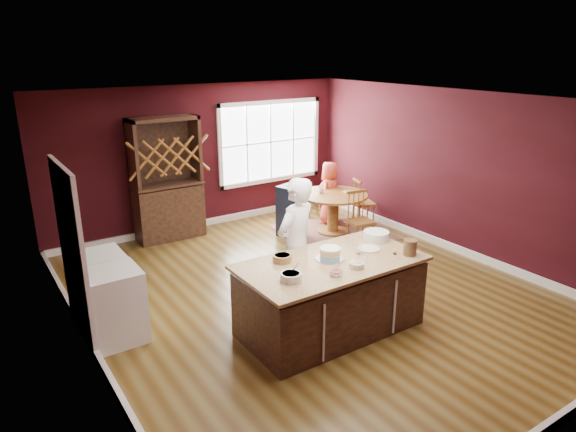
# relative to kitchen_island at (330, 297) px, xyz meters

# --- Properties ---
(room_shell) EXTENTS (7.00, 7.00, 7.00)m
(room_shell) POSITION_rel_kitchen_island_xyz_m (0.39, 0.95, 0.91)
(room_shell) COLOR brown
(room_shell) RESTS_ON ground
(window) EXTENTS (2.36, 0.10, 1.66)m
(window) POSITION_rel_kitchen_island_xyz_m (1.89, 4.42, 1.06)
(window) COLOR white
(window) RESTS_ON room_shell
(doorway) EXTENTS (0.08, 1.26, 2.13)m
(doorway) POSITION_rel_kitchen_island_xyz_m (-2.58, 1.55, 0.59)
(doorway) COLOR white
(doorway) RESTS_ON room_shell
(kitchen_island) EXTENTS (2.23, 1.17, 0.92)m
(kitchen_island) POSITION_rel_kitchen_island_xyz_m (0.00, 0.00, 0.00)
(kitchen_island) COLOR black
(kitchen_island) RESTS_ON ground
(dining_table) EXTENTS (1.26, 1.26, 0.75)m
(dining_table) POSITION_rel_kitchen_island_xyz_m (2.22, 2.74, 0.10)
(dining_table) COLOR brown
(dining_table) RESTS_ON ground
(baker) EXTENTS (0.76, 0.61, 1.80)m
(baker) POSITION_rel_kitchen_island_xyz_m (-0.04, 0.70, 0.46)
(baker) COLOR white
(baker) RESTS_ON ground
(layer_cake) EXTENTS (0.35, 0.35, 0.14)m
(layer_cake) POSITION_rel_kitchen_island_xyz_m (0.02, 0.06, 0.55)
(layer_cake) COLOR white
(layer_cake) RESTS_ON kitchen_island
(bowl_blue) EXTENTS (0.24, 0.24, 0.09)m
(bowl_blue) POSITION_rel_kitchen_island_xyz_m (-0.70, -0.18, 0.53)
(bowl_blue) COLOR silver
(bowl_blue) RESTS_ON kitchen_island
(bowl_yellow) EXTENTS (0.22, 0.22, 0.08)m
(bowl_yellow) POSITION_rel_kitchen_island_xyz_m (-0.49, 0.31, 0.52)
(bowl_yellow) COLOR brown
(bowl_yellow) RESTS_ON kitchen_island
(bowl_pink) EXTENTS (0.16, 0.16, 0.06)m
(bowl_pink) POSITION_rel_kitchen_island_xyz_m (-0.21, -0.35, 0.51)
(bowl_pink) COLOR silver
(bowl_pink) RESTS_ON kitchen_island
(bowl_olive) EXTENTS (0.17, 0.17, 0.06)m
(bowl_olive) POSITION_rel_kitchen_island_xyz_m (0.12, -0.31, 0.51)
(bowl_olive) COLOR beige
(bowl_olive) RESTS_ON kitchen_island
(drinking_glass) EXTENTS (0.08, 0.08, 0.15)m
(drinking_glass) POSITION_rel_kitchen_island_xyz_m (0.42, -0.02, 0.56)
(drinking_glass) COLOR silver
(drinking_glass) RESTS_ON kitchen_island
(dinner_plate) EXTENTS (0.28, 0.28, 0.02)m
(dinner_plate) POSITION_rel_kitchen_island_xyz_m (0.62, 0.03, 0.49)
(dinner_plate) COLOR #FFE5BB
(dinner_plate) RESTS_ON kitchen_island
(white_tub) EXTENTS (0.34, 0.34, 0.11)m
(white_tub) POSITION_rel_kitchen_island_xyz_m (0.93, 0.23, 0.54)
(white_tub) COLOR white
(white_tub) RESTS_ON kitchen_island
(stoneware_crock) EXTENTS (0.16, 0.16, 0.19)m
(stoneware_crock) POSITION_rel_kitchen_island_xyz_m (0.91, -0.38, 0.58)
(stoneware_crock) COLOR brown
(stoneware_crock) RESTS_ON kitchen_island
(toy_figurine) EXTENTS (0.04, 0.04, 0.07)m
(toy_figurine) POSITION_rel_kitchen_island_xyz_m (0.77, -0.27, 0.52)
(toy_figurine) COLOR #FEF30D
(toy_figurine) RESTS_ON kitchen_island
(rug) EXTENTS (2.36, 2.03, 0.01)m
(rug) POSITION_rel_kitchen_island_xyz_m (2.22, 2.74, -0.43)
(rug) COLOR brown
(rug) RESTS_ON ground
(chair_east) EXTENTS (0.47, 0.48, 0.91)m
(chair_east) POSITION_rel_kitchen_island_xyz_m (3.04, 2.80, 0.02)
(chair_east) COLOR brown
(chair_east) RESTS_ON ground
(chair_south) EXTENTS (0.47, 0.46, 0.98)m
(chair_south) POSITION_rel_kitchen_island_xyz_m (2.18, 1.92, 0.05)
(chair_south) COLOR brown
(chair_south) RESTS_ON ground
(chair_north) EXTENTS (0.56, 0.55, 1.01)m
(chair_north) POSITION_rel_kitchen_island_xyz_m (2.55, 3.58, 0.07)
(chair_north) COLOR brown
(chair_north) RESTS_ON ground
(seated_woman) EXTENTS (0.72, 0.65, 1.23)m
(seated_woman) POSITION_rel_kitchen_island_xyz_m (2.49, 3.20, 0.18)
(seated_woman) COLOR #C94431
(seated_woman) RESTS_ON ground
(high_chair) EXTENTS (0.50, 0.50, 0.99)m
(high_chair) POSITION_rel_kitchen_island_xyz_m (1.46, 3.03, 0.05)
(high_chair) COLOR black
(high_chair) RESTS_ON ground
(toddler) EXTENTS (0.18, 0.14, 0.26)m
(toddler) POSITION_rel_kitchen_island_xyz_m (1.47, 3.09, 0.37)
(toddler) COLOR #8CA5BF
(toddler) RESTS_ON high_chair
(table_plate) EXTENTS (0.18, 0.18, 0.01)m
(table_plate) POSITION_rel_kitchen_island_xyz_m (2.51, 2.67, 0.32)
(table_plate) COLOR beige
(table_plate) RESTS_ON dining_table
(table_cup) EXTENTS (0.12, 0.12, 0.09)m
(table_cup) POSITION_rel_kitchen_island_xyz_m (2.07, 2.93, 0.36)
(table_cup) COLOR white
(table_cup) RESTS_ON dining_table
(hutch) EXTENTS (1.20, 0.50, 2.20)m
(hutch) POSITION_rel_kitchen_island_xyz_m (-0.43, 4.17, 0.66)
(hutch) COLOR black
(hutch) RESTS_ON ground
(washer) EXTENTS (0.62, 0.60, 0.90)m
(washer) POSITION_rel_kitchen_island_xyz_m (-2.25, 1.23, 0.01)
(washer) COLOR white
(washer) RESTS_ON ground
(dryer) EXTENTS (0.61, 0.59, 0.88)m
(dryer) POSITION_rel_kitchen_island_xyz_m (-2.25, 1.87, 0.00)
(dryer) COLOR white
(dryer) RESTS_ON ground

